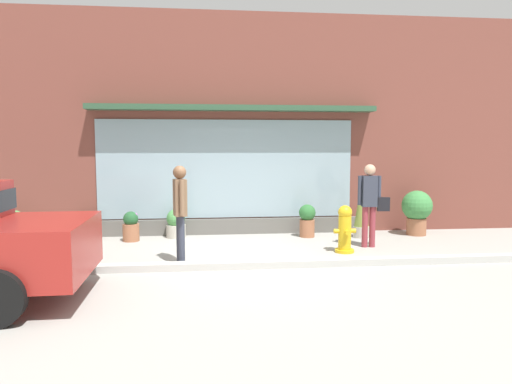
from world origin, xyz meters
The scene contains 13 objects.
ground_plane centered at (0.00, 0.00, 0.00)m, with size 60.00×60.00×0.00m, color #9E9B93.
curb_strip centered at (0.00, -0.20, 0.06)m, with size 14.00×0.24×0.12m, color #B2B2AD.
storefront centered at (0.00, 3.19, 2.49)m, with size 14.00×0.81×5.09m.
fire_hydrant centered at (2.00, 0.79, 0.45)m, with size 0.43×0.40×0.91m.
pedestrian_with_handbag centered at (2.64, 1.21, 0.97)m, with size 0.64×0.23×1.68m.
pedestrian_passerby centered at (-1.10, 0.24, 1.00)m, with size 0.26×0.47×1.71m.
potted_plant_window_right centered at (2.81, 2.23, 0.64)m, with size 0.36×0.36×1.32m.
potted_plant_window_left centered at (4.17, 2.37, 0.59)m, with size 0.69×0.69×1.03m.
potted_plant_by_entrance centered at (-4.75, 2.67, 0.37)m, with size 0.31×0.31×0.66m.
potted_plant_window_center centered at (-3.26, 2.71, 0.30)m, with size 0.32×0.32×0.58m.
potted_plant_doorstep centered at (-1.32, 2.66, 0.31)m, with size 0.43×0.43×0.64m.
potted_plant_trailing_edge centered at (1.62, 2.41, 0.39)m, with size 0.37×0.37×0.74m.
potted_plant_low_front centered at (-2.26, 2.35, 0.31)m, with size 0.35×0.35×0.64m.
Camera 1 is at (-0.67, -7.96, 2.03)m, focal length 33.27 mm.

